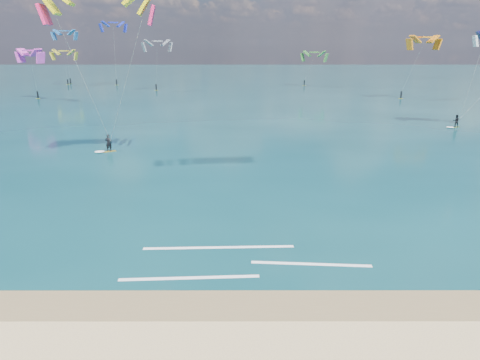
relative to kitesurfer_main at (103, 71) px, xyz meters
name	(u,v)px	position (x,y,z in m)	size (l,w,h in m)	color
ground	(221,131)	(9.51, 14.40, -8.13)	(320.00, 320.00, 0.00)	tan
wet_sand_strip	(184,304)	(9.51, -22.60, -8.12)	(320.00, 2.40, 0.01)	brown
sea	(231,83)	(9.51, 78.40, -8.11)	(320.00, 200.00, 0.04)	#0A353C
kitesurfer_main	(103,71)	(0.00, 0.00, 0.00)	(9.81, 8.81, 15.89)	yellow
shoreline_foam	(236,261)	(11.68, -19.00, -8.08)	(12.12, 3.66, 0.01)	white
distant_kites	(158,65)	(-6.51, 61.00, -2.44)	(82.40, 34.94, 14.94)	#398530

